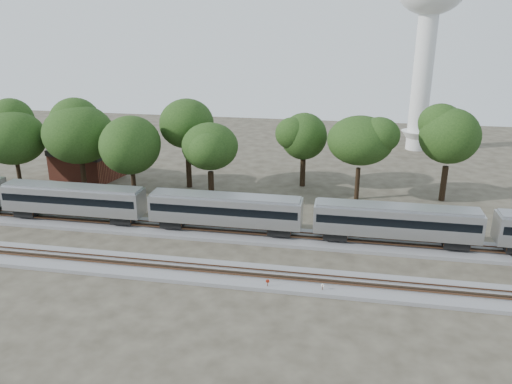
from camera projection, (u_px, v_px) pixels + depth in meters
ground at (211, 256)px, 54.80m from camera, size 160.00×160.00×0.00m
track_far at (224, 233)px, 60.31m from camera, size 160.00×5.00×0.73m
track_near at (201, 272)px, 51.02m from camera, size 160.00×5.00×0.73m
train at (397, 220)px, 55.86m from camera, size 134.05×3.27×4.82m
switch_stand_red at (268, 283)px, 47.78m from camera, size 0.36×0.09×1.12m
switch_stand_white at (322, 287)px, 47.15m from camera, size 0.33×0.12×1.05m
switch_lever at (250, 282)px, 49.06m from camera, size 0.58×0.46×0.30m
water_tower at (430, 7)px, 90.93m from camera, size 13.05×13.05×36.13m
brick_building at (87, 163)px, 81.20m from camera, size 11.39×9.06×4.88m
tree_0 at (13, 138)px, 73.63m from camera, size 8.16×8.16×11.50m
tree_1 at (79, 134)px, 72.62m from camera, size 8.92×8.92×12.58m
tree_2 at (130, 145)px, 69.11m from camera, size 8.25×8.25×11.64m
tree_3 at (187, 124)px, 74.14m from camera, size 10.09×10.09×14.23m
tree_4 at (210, 146)px, 69.06m from camera, size 8.09×8.09×11.40m
tree_5 at (304, 136)px, 75.26m from camera, size 8.03×8.03×11.33m
tree_6 at (360, 141)px, 69.34m from camera, size 8.81×8.81×12.41m
tree_7 at (450, 136)px, 68.61m from camera, size 9.56×9.56×13.48m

